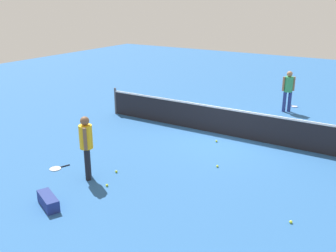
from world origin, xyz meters
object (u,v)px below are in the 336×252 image
at_px(player_far_side, 288,88).
at_px(tennis_ball_stray_left, 216,141).
at_px(tennis_ball_midcourt, 291,222).
at_px(tennis_ball_baseline, 217,166).
at_px(tennis_ball_by_net, 107,185).
at_px(equipment_bag, 48,200).
at_px(player_near_side, 86,142).
at_px(tennis_racket_far_player, 294,106).
at_px(tennis_ball_near_player, 116,172).
at_px(tennis_racket_near_player, 56,168).

height_order(player_far_side, tennis_ball_stray_left, player_far_side).
xyz_separation_m(tennis_ball_midcourt, tennis_ball_baseline, (-2.52, 1.74, 0.00)).
distance_m(tennis_ball_by_net, tennis_ball_stray_left, 4.43).
bearing_deg(tennis_ball_by_net, player_far_side, 78.09).
bearing_deg(equipment_bag, player_near_side, 97.76).
bearing_deg(tennis_racket_far_player, tennis_ball_stray_left, -99.87).
height_order(tennis_racket_far_player, tennis_ball_near_player, tennis_ball_near_player).
distance_m(tennis_ball_near_player, tennis_ball_by_net, 0.81).
relative_size(tennis_racket_far_player, tennis_ball_near_player, 8.75).
height_order(player_far_side, tennis_ball_by_net, player_far_side).
bearing_deg(tennis_ball_baseline, tennis_racket_near_player, -146.57).
relative_size(tennis_racket_far_player, tennis_ball_by_net, 8.75).
height_order(tennis_racket_near_player, tennis_ball_near_player, tennis_ball_near_player).
height_order(player_near_side, tennis_racket_far_player, player_near_side).
xyz_separation_m(player_far_side, tennis_ball_near_player, (-2.23, -8.36, -0.98)).
distance_m(tennis_racket_far_player, tennis_ball_stray_left, 5.84).
height_order(tennis_ball_near_player, tennis_ball_by_net, same).
height_order(tennis_ball_by_net, tennis_ball_stray_left, same).
relative_size(player_far_side, tennis_ball_midcourt, 25.76).
bearing_deg(tennis_racket_near_player, player_near_side, 3.06).
relative_size(tennis_racket_near_player, tennis_ball_near_player, 9.18).
bearing_deg(tennis_ball_near_player, tennis_racket_far_player, 76.09).
bearing_deg(tennis_ball_midcourt, tennis_racket_near_player, -173.23).
height_order(player_near_side, player_far_side, same).
height_order(tennis_ball_baseline, equipment_bag, equipment_bag).
bearing_deg(tennis_ball_by_net, equipment_bag, -109.73).
height_order(player_near_side, tennis_ball_midcourt, player_near_side).
relative_size(tennis_racket_near_player, tennis_ball_baseline, 9.18).
distance_m(tennis_racket_near_player, tennis_racket_far_player, 10.75).
distance_m(tennis_racket_near_player, equipment_bag, 2.03).
bearing_deg(tennis_ball_baseline, equipment_bag, -120.97).
height_order(player_near_side, tennis_ball_near_player, player_near_side).
distance_m(tennis_ball_near_player, tennis_ball_baseline, 2.82).
height_order(tennis_racket_near_player, tennis_ball_baseline, tennis_ball_baseline).
bearing_deg(player_far_side, tennis_ball_near_player, -104.97).
relative_size(tennis_racket_far_player, tennis_ball_stray_left, 8.75).
relative_size(player_far_side, tennis_ball_baseline, 25.76).
bearing_deg(player_near_side, tennis_racket_near_player, -176.94).
distance_m(tennis_ball_midcourt, tennis_ball_baseline, 3.06).
relative_size(tennis_ball_stray_left, equipment_bag, 0.08).
height_order(tennis_racket_near_player, tennis_racket_far_player, same).
bearing_deg(tennis_ball_midcourt, tennis_ball_near_player, -179.44).
height_order(tennis_ball_midcourt, tennis_ball_stray_left, same).
bearing_deg(tennis_racket_far_player, tennis_ball_by_net, -101.21).
bearing_deg(player_far_side, equipment_bag, -103.01).
xyz_separation_m(tennis_ball_near_player, tennis_ball_stray_left, (1.31, 3.57, 0.00)).
height_order(tennis_ball_by_net, tennis_ball_midcourt, same).
distance_m(tennis_racket_near_player, tennis_ball_midcourt, 6.33).
bearing_deg(player_far_side, tennis_ball_midcourt, -73.45).
relative_size(tennis_ball_by_net, tennis_ball_baseline, 1.00).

